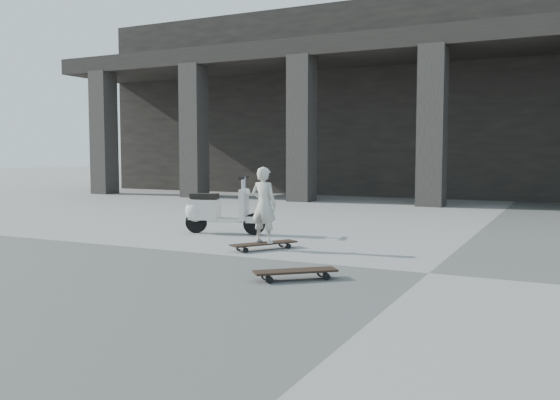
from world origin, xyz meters
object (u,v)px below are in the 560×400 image
at_px(skateboard_spare, 295,272).
at_px(child, 264,205).
at_px(scooter, 211,211).
at_px(longboard, 264,244).

bearing_deg(skateboard_spare, child, 86.34).
bearing_deg(scooter, skateboard_spare, -57.02).
relative_size(longboard, skateboard_spare, 1.15).
relative_size(skateboard_spare, child, 0.77).
distance_m(longboard, child, 0.54).
relative_size(longboard, child, 0.89).
relative_size(skateboard_spare, scooter, 0.60).
bearing_deg(child, skateboard_spare, 132.43).
height_order(longboard, skateboard_spare, skateboard_spare).
height_order(skateboard_spare, child, child).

